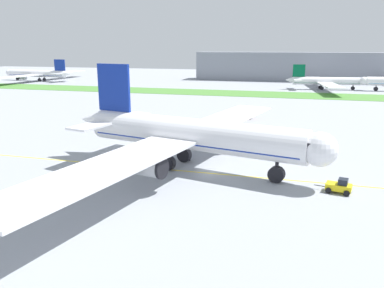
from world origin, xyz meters
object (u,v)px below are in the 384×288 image
Objects in this scene: parked_airliner_far_centre at (326,81)px; parked_airliner_far_left at (38,74)px; airliner_foreground at (189,135)px; service_truck_fuel_bowser at (116,112)px; ground_crew_wingwalker_port at (190,156)px; service_truck_baggage_loader at (244,113)px; pushback_tug at (339,186)px.

parked_airliner_far_left is at bearing 178.56° from parked_airliner_far_centre.
airliner_foreground is 0.96× the size of parked_airliner_far_left.
parked_airliner_far_left reaches higher than parked_airliner_far_centre.
service_truck_fuel_bowser is at bearing 129.06° from airliner_foreground.
service_truck_fuel_bowser reaches higher than ground_crew_wingwalker_port.
service_truck_baggage_loader is 0.08× the size of parked_airliner_far_centre.
parked_airliner_far_left reaches higher than service_truck_fuel_bowser.
ground_crew_wingwalker_port is 55.67m from service_truck_fuel_bowser.
airliner_foreground reaches higher than parked_airliner_far_centre.
service_truck_baggage_loader is at bearing 111.14° from pushback_tug.
airliner_foreground reaches higher than pushback_tug.
service_truck_baggage_loader is at bearing -33.62° from parked_airliner_far_left.
airliner_foreground is at bearing 167.15° from pushback_tug.
airliner_foreground reaches higher than parked_airliner_far_left.
parked_airliner_far_centre is at bearing 76.72° from ground_crew_wingwalker_port.
parked_airliner_far_left is (-145.51, 96.77, 3.04)m from service_truck_baggage_loader.
service_truck_baggage_loader is (4.13, 48.16, 0.64)m from ground_crew_wingwalker_port.
airliner_foreground is 15.59× the size of service_truck_baggage_loader.
ground_crew_wingwalker_port is 0.31× the size of service_truck_fuel_bowser.
airliner_foreground is 26.85m from pushback_tug.
parked_airliner_far_centre is (6.51, 150.63, 3.27)m from pushback_tug.
service_truck_fuel_bowser is at bearing -125.27° from parked_airliner_far_centre.
pushback_tug is 81.90m from service_truck_fuel_bowser.
airliner_foreground is at bearing -46.34° from parked_airliner_far_left.
pushback_tug is 228.65m from parked_airliner_far_left.
pushback_tug is 0.07× the size of parked_airliner_far_left.
pushback_tug is (25.67, -5.85, -5.25)m from airliner_foreground.
service_truck_fuel_bowser is at bearing -44.47° from parked_airliner_far_left.
parked_airliner_far_left is at bearing 135.53° from service_truck_fuel_bowser.
ground_crew_wingwalker_port is (-26.66, 10.10, -0.04)m from pushback_tug.
parked_airliner_far_centre is at bearing 72.55° from service_truck_baggage_loader.
ground_crew_wingwalker_port is 0.32× the size of service_truck_baggage_loader.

